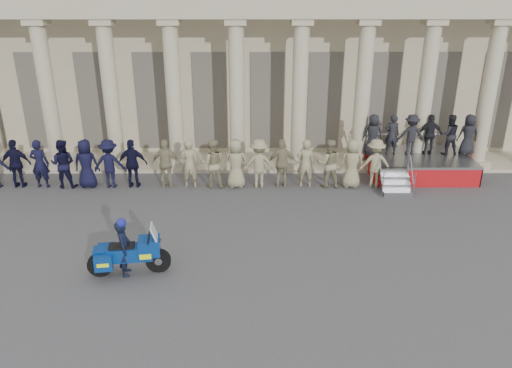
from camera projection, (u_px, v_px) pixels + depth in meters
The scene contains 6 objects.
ground at pixel (184, 266), 14.42m from camera, with size 90.00×90.00×0.00m, color #3C3C3E.
building at pixel (216, 44), 26.35m from camera, with size 40.00×12.50×9.00m.
officer_rank at pixel (116, 164), 19.62m from camera, with size 21.66×0.74×1.96m.
reviewing_stand at pixel (421, 142), 20.79m from camera, with size 4.83×4.01×2.55m.
motorcycle at pixel (129, 254), 13.85m from camera, with size 2.30×1.02×1.48m.
rider at pixel (124, 247), 13.74m from camera, with size 0.47×0.65×1.73m.
Camera 1 is at (2.03, -12.44, 7.68)m, focal length 35.00 mm.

